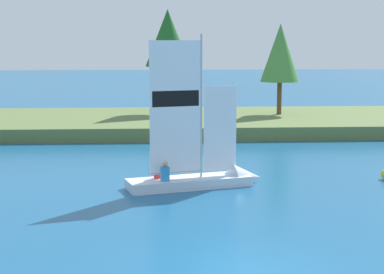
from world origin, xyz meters
TOP-DOWN VIEW (x-y plane):
  - ground_plane at (0.00, 0.00)m, footprint 200.00×200.00m
  - shore_bank at (0.00, 24.52)m, footprint 80.00×10.62m
  - shoreline_tree_centre at (-1.05, 26.35)m, footprint 2.77×2.77m
  - shoreline_tree_midright at (5.76, 25.24)m, footprint 2.37×2.37m
  - sailboat at (0.06, 9.04)m, footprint 5.21×2.55m

SIDE VIEW (x-z plane):
  - ground_plane at x=0.00m, z-range 0.00..0.00m
  - shore_bank at x=0.00m, z-range 0.00..0.73m
  - sailboat at x=0.06m, z-range -2.47..3.42m
  - shoreline_tree_midright at x=5.76m, z-range 1.71..7.24m
  - shoreline_tree_centre at x=-1.05m, z-range 2.16..8.57m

